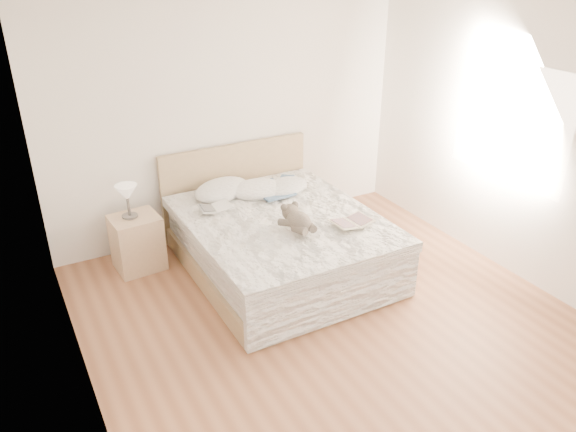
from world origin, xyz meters
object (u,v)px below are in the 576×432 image
object	(u,v)px
table_lamp	(127,194)
childrens_book	(351,222)
nightstand	(137,243)
photo_book	(215,208)
bed	(278,240)
teddy_bear	(299,228)

from	to	relation	value
table_lamp	childrens_book	size ratio (longest dim) A/B	0.88
nightstand	photo_book	xyz separation A→B (m)	(0.72, -0.32, 0.35)
bed	table_lamp	xyz separation A→B (m)	(-1.26, 0.69, 0.49)
bed	nightstand	distance (m)	1.39
nightstand	teddy_bear	xyz separation A→B (m)	(1.20, -1.12, 0.37)
table_lamp	photo_book	size ratio (longest dim) A/B	1.02
photo_book	childrens_book	world-z (taller)	same
photo_book	teddy_bear	distance (m)	0.93
teddy_bear	childrens_book	bearing A→B (deg)	-15.37
bed	table_lamp	size ratio (longest dim) A/B	6.47
photo_book	table_lamp	bearing A→B (deg)	159.95
bed	childrens_book	distance (m)	0.81
bed	childrens_book	bearing A→B (deg)	-49.46
bed	childrens_book	size ratio (longest dim) A/B	5.71
nightstand	childrens_book	distance (m)	2.13
table_lamp	bed	bearing A→B (deg)	-28.76
table_lamp	teddy_bear	world-z (taller)	table_lamp
photo_book	childrens_book	distance (m)	1.33
nightstand	teddy_bear	size ratio (longest dim) A/B	1.52
table_lamp	teddy_bear	bearing A→B (deg)	-42.96
table_lamp	photo_book	bearing A→B (deg)	-25.07
bed	table_lamp	world-z (taller)	bed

